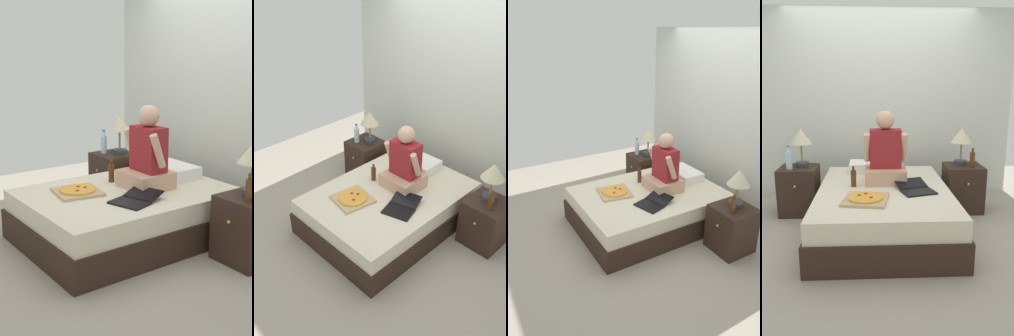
% 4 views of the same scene
% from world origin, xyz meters
% --- Properties ---
extents(ground_plane, '(5.63, 5.63, 0.00)m').
position_xyz_m(ground_plane, '(0.00, 0.00, 0.00)').
color(ground_plane, '#9E9384').
extents(wall_back, '(3.63, 0.12, 2.50)m').
position_xyz_m(wall_back, '(0.00, 1.32, 1.25)').
color(wall_back, silver).
rests_on(wall_back, ground).
extents(bed, '(1.38, 1.93, 0.47)m').
position_xyz_m(bed, '(0.00, 0.00, 0.23)').
color(bed, black).
rests_on(bed, ground).
extents(nightstand_left, '(0.44, 0.47, 0.57)m').
position_xyz_m(nightstand_left, '(-1.00, 0.54, 0.28)').
color(nightstand_left, black).
rests_on(nightstand_left, ground).
extents(lamp_on_left_nightstand, '(0.26, 0.26, 0.45)m').
position_xyz_m(lamp_on_left_nightstand, '(-0.96, 0.59, 0.89)').
color(lamp_on_left_nightstand, '#333842').
rests_on(lamp_on_left_nightstand, nightstand_left).
extents(water_bottle, '(0.07, 0.07, 0.28)m').
position_xyz_m(water_bottle, '(-1.08, 0.45, 0.68)').
color(water_bottle, silver).
rests_on(water_bottle, nightstand_left).
extents(nightstand_right, '(0.44, 0.47, 0.57)m').
position_xyz_m(nightstand_right, '(1.00, 0.54, 0.28)').
color(nightstand_right, black).
rests_on(nightstand_right, ground).
extents(lamp_on_right_nightstand, '(0.26, 0.26, 0.45)m').
position_xyz_m(lamp_on_right_nightstand, '(0.97, 0.59, 0.89)').
color(lamp_on_right_nightstand, '#333842').
rests_on(lamp_on_right_nightstand, nightstand_right).
extents(beer_bottle, '(0.06, 0.06, 0.23)m').
position_xyz_m(beer_bottle, '(1.07, 0.44, 0.66)').
color(beer_bottle, '#512D14').
rests_on(beer_bottle, nightstand_right).
extents(pillow, '(0.52, 0.34, 0.12)m').
position_xyz_m(pillow, '(-0.14, 0.68, 0.53)').
color(pillow, white).
rests_on(pillow, bed).
extents(person_seated, '(0.47, 0.40, 0.78)m').
position_xyz_m(person_seated, '(0.03, 0.22, 0.75)').
color(person_seated, tan).
rests_on(person_seated, bed).
extents(laptop, '(0.42, 0.49, 0.07)m').
position_xyz_m(laptop, '(0.32, -0.15, 0.49)').
color(laptop, black).
rests_on(laptop, bed).
extents(pizza_box, '(0.46, 0.46, 0.05)m').
position_xyz_m(pizza_box, '(-0.18, -0.42, 0.49)').
color(pizza_box, tan).
rests_on(pizza_box, bed).
extents(beer_bottle_on_bed, '(0.06, 0.06, 0.22)m').
position_xyz_m(beer_bottle_on_bed, '(-0.32, 0.04, 0.56)').
color(beer_bottle_on_bed, '#4C2811').
rests_on(beer_bottle_on_bed, bed).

